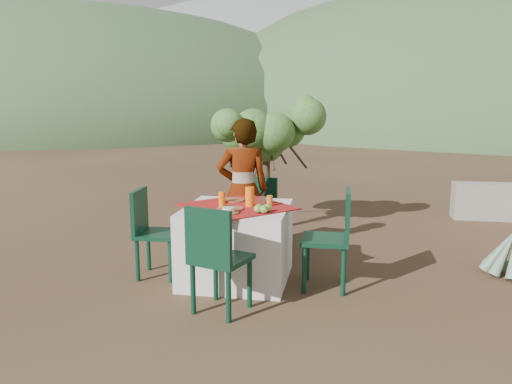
% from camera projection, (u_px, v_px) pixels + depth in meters
% --- Properties ---
extents(ground, '(160.00, 160.00, 0.00)m').
position_uv_depth(ground, '(275.00, 288.00, 4.84)').
color(ground, '#3A231A').
rests_on(ground, ground).
extents(table, '(1.30, 1.30, 0.76)m').
position_uv_depth(table, '(237.00, 243.00, 5.03)').
color(table, silver).
rests_on(table, ground).
extents(chair_far, '(0.47, 0.47, 0.88)m').
position_uv_depth(chair_far, '(258.00, 211.00, 5.98)').
color(chair_far, black).
rests_on(chair_far, ground).
extents(chair_near, '(0.55, 0.55, 0.94)m').
position_uv_depth(chair_near, '(216.00, 255.00, 4.17)').
color(chair_near, black).
rests_on(chair_near, ground).
extents(chair_left, '(0.44, 0.44, 0.91)m').
position_uv_depth(chair_left, '(151.00, 229.00, 5.10)').
color(chair_left, black).
rests_on(chair_left, ground).
extents(chair_right, '(0.45, 0.45, 0.97)m').
position_uv_depth(chair_right, '(334.00, 234.00, 4.75)').
color(chair_right, black).
rests_on(chair_right, ground).
extents(person, '(0.68, 0.55, 1.61)m').
position_uv_depth(person, '(243.00, 190.00, 5.61)').
color(person, '#8C6651').
rests_on(person, ground).
extents(shrub_tree, '(1.37, 1.35, 1.62)m').
position_uv_depth(shrub_tree, '(271.00, 139.00, 6.76)').
color(shrub_tree, '#483424').
rests_on(shrub_tree, ground).
extents(hill_near_left, '(40.00, 40.00, 16.00)m').
position_uv_depth(hill_near_left, '(90.00, 124.00, 36.96)').
color(hill_near_left, '#354E2C').
rests_on(hill_near_left, ground).
extents(hill_near_right, '(48.00, 48.00, 20.00)m').
position_uv_depth(hill_near_right, '(497.00, 124.00, 37.65)').
color(hill_near_right, '#354E2C').
rests_on(hill_near_right, ground).
extents(hill_far_center, '(60.00, 60.00, 24.00)m').
position_uv_depth(hill_far_center, '(303.00, 116.00, 55.88)').
color(hill_far_center, slate).
rests_on(hill_far_center, ground).
extents(plate_far, '(0.25, 0.25, 0.01)m').
position_uv_depth(plate_far, '(232.00, 200.00, 5.21)').
color(plate_far, brown).
rests_on(plate_far, table).
extents(plate_near, '(0.26, 0.26, 0.01)m').
position_uv_depth(plate_near, '(230.00, 208.00, 4.80)').
color(plate_near, brown).
rests_on(plate_near, table).
extents(glass_far, '(0.07, 0.07, 0.12)m').
position_uv_depth(glass_far, '(222.00, 198.00, 5.07)').
color(glass_far, orange).
rests_on(glass_far, table).
extents(glass_near, '(0.06, 0.06, 0.10)m').
position_uv_depth(glass_near, '(222.00, 203.00, 4.84)').
color(glass_near, orange).
rests_on(glass_near, table).
extents(juice_pitcher, '(0.09, 0.09, 0.19)m').
position_uv_depth(juice_pitcher, '(250.00, 197.00, 4.92)').
color(juice_pitcher, orange).
rests_on(juice_pitcher, table).
extents(bowl_plate, '(0.20, 0.20, 0.01)m').
position_uv_depth(bowl_plate, '(228.00, 212.00, 4.64)').
color(bowl_plate, brown).
rests_on(bowl_plate, table).
extents(white_bowl, '(0.12, 0.12, 0.04)m').
position_uv_depth(white_bowl, '(228.00, 210.00, 4.63)').
color(white_bowl, silver).
rests_on(white_bowl, bowl_plate).
extents(jar_left, '(0.06, 0.06, 0.10)m').
position_uv_depth(jar_left, '(270.00, 201.00, 4.95)').
color(jar_left, '#BE7121').
rests_on(jar_left, table).
extents(jar_right, '(0.05, 0.05, 0.08)m').
position_uv_depth(jar_right, '(269.00, 199.00, 5.07)').
color(jar_right, '#BE7121').
rests_on(jar_right, table).
extents(napkin_holder, '(0.07, 0.04, 0.08)m').
position_uv_depth(napkin_holder, '(262.00, 200.00, 5.03)').
color(napkin_holder, silver).
rests_on(napkin_holder, table).
extents(fruit_cluster, '(0.15, 0.14, 0.08)m').
position_uv_depth(fruit_cluster, '(262.00, 209.00, 4.66)').
color(fruit_cluster, olive).
rests_on(fruit_cluster, table).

